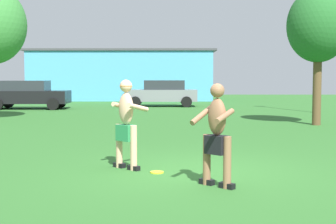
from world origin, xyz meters
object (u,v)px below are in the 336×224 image
player_in_black (217,133)px  tree_left_field (318,26)px  player_with_cap (126,120)px  car_black_mid_lot (29,94)px  frisbee (157,172)px  lamp_post (316,37)px  car_gray_near_post (162,93)px

player_in_black → tree_left_field: 11.48m
player_with_cap → tree_left_field: tree_left_field is taller
car_black_mid_lot → tree_left_field: 16.29m
player_with_cap → player_in_black: 2.21m
player_in_black → car_black_mid_lot: player_in_black is taller
car_black_mid_lot → player_with_cap: bearing=-67.9°
tree_left_field → player_with_cap: bearing=-125.8°
frisbee → lamp_post: size_ratio=0.04×
car_black_mid_lot → lamp_post: (15.14, -2.51, 2.93)m
car_gray_near_post → frisbee: bearing=-89.0°
lamp_post → tree_left_field: (-1.78, -6.38, -0.13)m
player_with_cap → tree_left_field: bearing=54.2°
frisbee → car_black_mid_lot: car_black_mid_lot is taller
frisbee → player_in_black: bearing=-47.8°
frisbee → tree_left_field: bearing=58.0°
car_gray_near_post → tree_left_field: 13.10m
player_with_cap → player_in_black: (1.61, -1.51, -0.08)m
frisbee → player_with_cap: bearing=146.4°
car_black_mid_lot → tree_left_field: tree_left_field is taller
car_gray_near_post → lamp_post: bearing=-32.4°
frisbee → lamp_post: 17.51m
player_in_black → player_with_cap: bearing=136.8°
frisbee → car_gray_near_post: car_gray_near_post is taller
car_black_mid_lot → car_gray_near_post: bearing=18.2°
player_with_cap → player_in_black: player_with_cap is taller
car_gray_near_post → lamp_post: 9.66m
player_with_cap → lamp_post: lamp_post is taller
frisbee → tree_left_field: tree_left_field is taller
car_gray_near_post → car_black_mid_lot: same height
player_with_cap → frisbee: 1.19m
car_gray_near_post → tree_left_field: size_ratio=0.86×
player_in_black → lamp_post: (6.41, 16.52, 2.87)m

